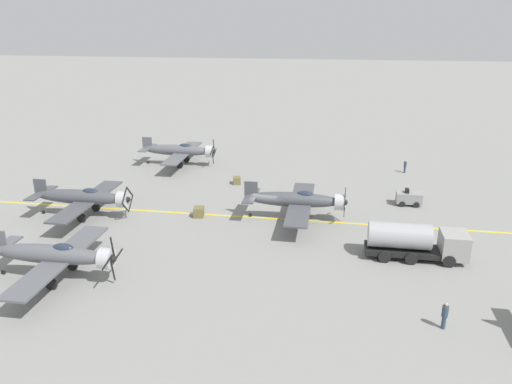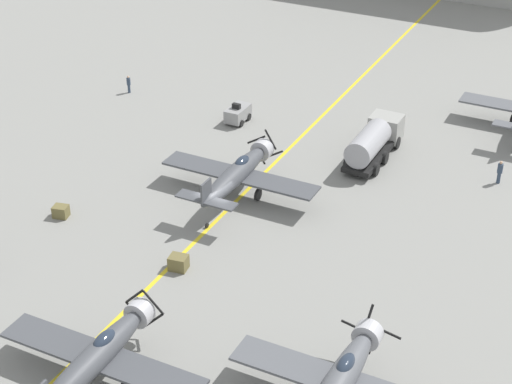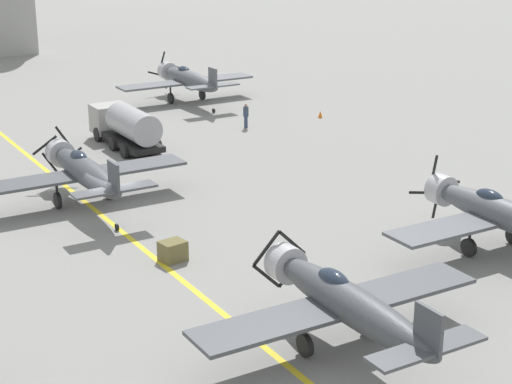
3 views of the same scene
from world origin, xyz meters
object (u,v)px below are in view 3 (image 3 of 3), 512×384
airplane_near_center (345,301)px  supply_crate_mid_lane (173,251)px  airplane_far_right (188,79)px  airplane_near_right (500,213)px  fuel_tanker (126,126)px  ground_crew_walking (246,115)px  traffic_cone (320,114)px  airplane_mid_center (84,171)px

airplane_near_center → supply_crate_mid_lane: (-1.80, 11.06, -1.53)m
airplane_far_right → airplane_near_right: 37.64m
airplane_near_right → fuel_tanker: airplane_near_right is taller
airplane_near_right → fuel_tanker: (-7.92, 26.99, -0.50)m
fuel_tanker → ground_crew_walking: (9.85, 0.46, -0.49)m
fuel_tanker → traffic_cone: (16.53, 0.24, -1.24)m
airplane_far_right → ground_crew_walking: (-0.21, -10.14, -0.99)m
airplane_far_right → supply_crate_mid_lane: (-16.00, -30.47, -1.53)m
airplane_far_right → airplane_near_center: size_ratio=1.00×
supply_crate_mid_lane → traffic_cone: 30.16m
airplane_near_center → airplane_mid_center: (-2.58, 20.68, 0.00)m
airplane_near_center → fuel_tanker: airplane_near_center is taller
airplane_far_right → airplane_near_right: airplane_near_right is taller
airplane_near_center → airplane_near_right: bearing=3.1°
airplane_mid_center → supply_crate_mid_lane: 9.77m
airplane_far_right → traffic_cone: size_ratio=21.82×
ground_crew_walking → airplane_near_center: bearing=-114.0°
airplane_mid_center → airplane_near_right: bearing=-32.0°
ground_crew_walking → traffic_cone: size_ratio=3.39×
traffic_cone → airplane_near_right: bearing=-107.6°
airplane_mid_center → traffic_cone: 25.57m
airplane_mid_center → supply_crate_mid_lane: (0.78, -9.62, -1.53)m
ground_crew_walking → traffic_cone: 6.73m
airplane_near_right → ground_crew_walking: bearing=97.9°
fuel_tanker → ground_crew_walking: bearing=2.7°
traffic_cone → supply_crate_mid_lane: bearing=-138.2°
fuel_tanker → ground_crew_walking: size_ratio=4.29×
airplane_mid_center → airplane_near_center: bearing=-66.1°
airplane_near_right → traffic_cone: airplane_near_right is taller
traffic_cone → airplane_mid_center: bearing=-155.7°
ground_crew_walking → fuel_tanker: bearing=-177.3°
airplane_far_right → airplane_near_right: bearing=-105.1°
fuel_tanker → ground_crew_walking: 9.87m
fuel_tanker → airplane_mid_center: bearing=-123.2°
airplane_mid_center → traffic_cone: bearing=41.1°
airplane_near_right → ground_crew_walking: airplane_near_right is taller
supply_crate_mid_lane → ground_crew_walking: bearing=52.2°
airplane_far_right → airplane_mid_center: size_ratio=1.00×
airplane_near_center → airplane_near_right: size_ratio=1.00×
airplane_near_right → traffic_cone: 28.61m
airplane_far_right → ground_crew_walking: bearing=-103.1°
airplane_far_right → ground_crew_walking: size_ratio=6.44×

